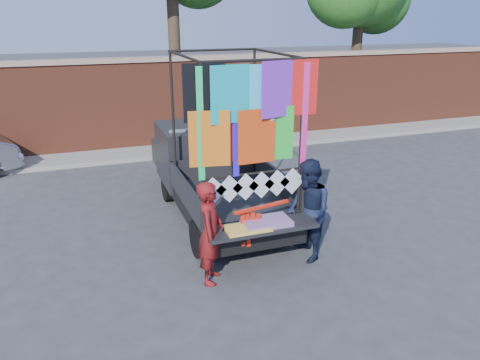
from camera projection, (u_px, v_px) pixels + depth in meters
name	position (u px, v px, depth m)	size (l,w,h in m)	color
ground	(227.00, 256.00, 7.71)	(90.00, 90.00, 0.00)	#38383A
brick_wall	(152.00, 103.00, 13.47)	(30.00, 0.45, 2.61)	brown
curb	(159.00, 151.00, 13.28)	(30.00, 1.20, 0.12)	gray
pickup_truck	(209.00, 169.00, 9.46)	(2.01, 5.05, 3.18)	black
woman	(210.00, 233.00, 6.76)	(0.57, 0.37, 1.56)	maroon
man	(308.00, 211.00, 7.38)	(0.81, 0.63, 1.66)	#141C33
streamer_bundle	(255.00, 220.00, 7.01)	(0.95, 0.23, 0.66)	red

